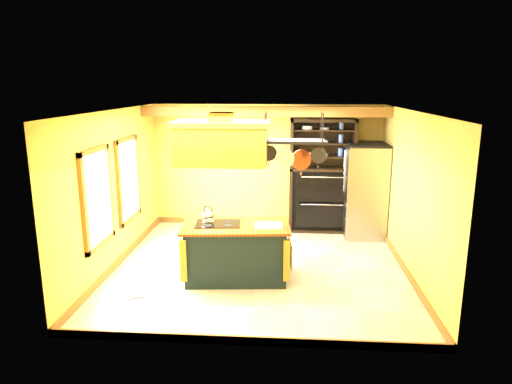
# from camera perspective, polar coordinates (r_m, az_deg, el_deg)

# --- Properties ---
(floor) EXTENTS (5.00, 5.00, 0.00)m
(floor) POSITION_cam_1_polar(r_m,az_deg,el_deg) (8.10, 0.40, -9.29)
(floor) COLOR beige
(floor) RESTS_ON ground
(ceiling) EXTENTS (5.00, 5.00, 0.00)m
(ceiling) POSITION_cam_1_polar(r_m,az_deg,el_deg) (7.49, 0.43, 10.14)
(ceiling) COLOR white
(ceiling) RESTS_ON wall_back
(wall_back) EXTENTS (5.00, 0.02, 2.70)m
(wall_back) POSITION_cam_1_polar(r_m,az_deg,el_deg) (10.13, 1.32, 3.27)
(wall_back) COLOR #D5C14E
(wall_back) RESTS_ON floor
(wall_front) EXTENTS (5.00, 0.02, 2.70)m
(wall_front) POSITION_cam_1_polar(r_m,az_deg,el_deg) (5.29, -1.33, -6.16)
(wall_front) COLOR #D5C14E
(wall_front) RESTS_ON floor
(wall_left) EXTENTS (0.02, 5.00, 2.70)m
(wall_left) POSITION_cam_1_polar(r_m,az_deg,el_deg) (8.23, -17.23, 0.32)
(wall_left) COLOR #D5C14E
(wall_left) RESTS_ON floor
(wall_right) EXTENTS (0.02, 5.00, 2.70)m
(wall_right) POSITION_cam_1_polar(r_m,az_deg,el_deg) (7.94, 18.74, -0.26)
(wall_right) COLOR #D5C14E
(wall_right) RESTS_ON floor
(ceiling_beam) EXTENTS (5.00, 0.15, 0.20)m
(ceiling_beam) POSITION_cam_1_polar(r_m,az_deg,el_deg) (9.20, 1.12, 10.03)
(ceiling_beam) COLOR olive
(ceiling_beam) RESTS_ON ceiling
(window_near) EXTENTS (0.06, 1.06, 1.56)m
(window_near) POSITION_cam_1_polar(r_m,az_deg,el_deg) (7.49, -19.19, -0.68)
(window_near) COLOR olive
(window_near) RESTS_ON wall_left
(window_far) EXTENTS (0.06, 1.06, 1.56)m
(window_far) POSITION_cam_1_polar(r_m,az_deg,el_deg) (8.76, -15.65, 1.52)
(window_far) COLOR olive
(window_far) RESTS_ON wall_left
(kitchen_island) EXTENTS (1.79, 1.09, 1.11)m
(kitchen_island) POSITION_cam_1_polar(r_m,az_deg,el_deg) (7.48, -2.53, -7.41)
(kitchen_island) COLOR black
(kitchen_island) RESTS_ON floor
(range_hood) EXTENTS (1.48, 0.84, 0.80)m
(range_hood) POSITION_cam_1_polar(r_m,az_deg,el_deg) (7.08, -4.28, 6.29)
(range_hood) COLOR #A9832A
(range_hood) RESTS_ON ceiling
(pot_rack) EXTENTS (1.01, 0.47, 0.89)m
(pot_rack) POSITION_cam_1_polar(r_m,az_deg,el_deg) (7.02, 4.73, 5.62)
(pot_rack) COLOR black
(pot_rack) RESTS_ON ceiling
(refrigerator) EXTENTS (0.83, 0.98, 1.91)m
(refrigerator) POSITION_cam_1_polar(r_m,az_deg,el_deg) (9.75, 13.37, -0.01)
(refrigerator) COLOR gray
(refrigerator) RESTS_ON floor
(hutch) EXTENTS (1.37, 0.62, 2.42)m
(hutch) POSITION_cam_1_polar(r_m,az_deg,el_deg) (9.97, 8.13, 0.49)
(hutch) COLOR black
(hutch) RESTS_ON floor
(floor_register) EXTENTS (0.30, 0.22, 0.01)m
(floor_register) POSITION_cam_1_polar(r_m,az_deg,el_deg) (7.25, -14.56, -12.54)
(floor_register) COLOR black
(floor_register) RESTS_ON floor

